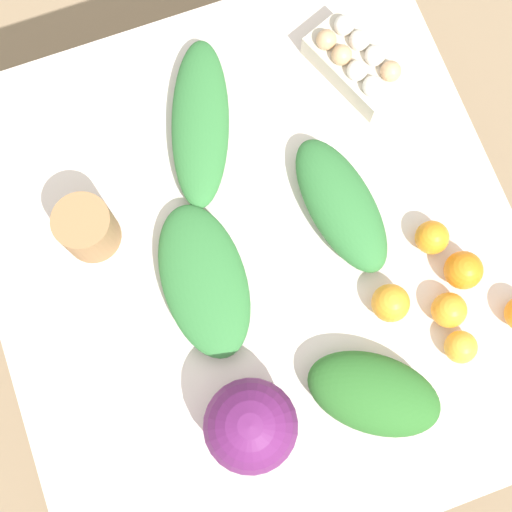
{
  "coord_description": "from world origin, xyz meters",
  "views": [
    {
      "loc": [
        0.31,
        -0.11,
        2.16
      ],
      "look_at": [
        0.0,
        0.0,
        0.75
      ],
      "focal_mm": 50.0,
      "sensor_mm": 36.0,
      "label": 1
    }
  ],
  "objects_px": {
    "cabbage_purple": "(251,426)",
    "greens_bunch_dandelion": "(200,122)",
    "greens_bunch_kale": "(204,280)",
    "greens_bunch_chard": "(341,205)",
    "paper_bag": "(87,229)",
    "orange_1": "(463,270)",
    "orange_3": "(432,237)",
    "egg_carton": "(356,62)",
    "orange_2": "(461,347)",
    "orange_4": "(391,303)",
    "orange_0": "(449,310)",
    "greens_bunch_beet_tops": "(374,394)"
  },
  "relations": [
    {
      "from": "orange_2",
      "to": "orange_4",
      "type": "height_order",
      "value": "orange_4"
    },
    {
      "from": "greens_bunch_dandelion",
      "to": "greens_bunch_beet_tops",
      "type": "xyz_separation_m",
      "value": [
        0.65,
        0.13,
        0.02
      ]
    },
    {
      "from": "greens_bunch_beet_tops",
      "to": "orange_2",
      "type": "bearing_deg",
      "value": 97.22
    },
    {
      "from": "orange_2",
      "to": "orange_3",
      "type": "height_order",
      "value": "orange_3"
    },
    {
      "from": "greens_bunch_kale",
      "to": "greens_bunch_chard",
      "type": "bearing_deg",
      "value": 99.37
    },
    {
      "from": "greens_bunch_chard",
      "to": "orange_4",
      "type": "relative_size",
      "value": 4.06
    },
    {
      "from": "cabbage_purple",
      "to": "greens_bunch_dandelion",
      "type": "bearing_deg",
      "value": 169.94
    },
    {
      "from": "orange_0",
      "to": "orange_2",
      "type": "distance_m",
      "value": 0.08
    },
    {
      "from": "cabbage_purple",
      "to": "greens_bunch_dandelion",
      "type": "distance_m",
      "value": 0.64
    },
    {
      "from": "egg_carton",
      "to": "orange_3",
      "type": "height_order",
      "value": "egg_carton"
    },
    {
      "from": "orange_0",
      "to": "greens_bunch_chard",
      "type": "bearing_deg",
      "value": -155.89
    },
    {
      "from": "greens_bunch_chard",
      "to": "orange_4",
      "type": "xyz_separation_m",
      "value": [
        0.22,
        0.02,
        -0.0
      ]
    },
    {
      "from": "orange_0",
      "to": "cabbage_purple",
      "type": "bearing_deg",
      "value": -80.25
    },
    {
      "from": "paper_bag",
      "to": "greens_bunch_chard",
      "type": "relative_size",
      "value": 0.4
    },
    {
      "from": "paper_bag",
      "to": "orange_1",
      "type": "distance_m",
      "value": 0.76
    },
    {
      "from": "cabbage_purple",
      "to": "greens_bunch_chard",
      "type": "distance_m",
      "value": 0.48
    },
    {
      "from": "orange_4",
      "to": "orange_2",
      "type": "bearing_deg",
      "value": 37.57
    },
    {
      "from": "greens_bunch_dandelion",
      "to": "greens_bunch_beet_tops",
      "type": "distance_m",
      "value": 0.66
    },
    {
      "from": "orange_1",
      "to": "orange_4",
      "type": "height_order",
      "value": "orange_1"
    },
    {
      "from": "greens_bunch_beet_tops",
      "to": "orange_4",
      "type": "distance_m",
      "value": 0.18
    },
    {
      "from": "orange_4",
      "to": "greens_bunch_kale",
      "type": "bearing_deg",
      "value": -117.14
    },
    {
      "from": "greens_bunch_dandelion",
      "to": "orange_0",
      "type": "relative_size",
      "value": 5.39
    },
    {
      "from": "egg_carton",
      "to": "greens_bunch_beet_tops",
      "type": "bearing_deg",
      "value": -40.62
    },
    {
      "from": "greens_bunch_chard",
      "to": "orange_4",
      "type": "distance_m",
      "value": 0.22
    },
    {
      "from": "cabbage_purple",
      "to": "greens_bunch_kale",
      "type": "distance_m",
      "value": 0.3
    },
    {
      "from": "paper_bag",
      "to": "greens_bunch_chard",
      "type": "distance_m",
      "value": 0.51
    },
    {
      "from": "orange_2",
      "to": "orange_4",
      "type": "distance_m",
      "value": 0.16
    },
    {
      "from": "greens_bunch_kale",
      "to": "orange_3",
      "type": "height_order",
      "value": "same"
    },
    {
      "from": "greens_bunch_dandelion",
      "to": "orange_0",
      "type": "xyz_separation_m",
      "value": [
        0.55,
        0.33,
        0.0
      ]
    },
    {
      "from": "paper_bag",
      "to": "greens_bunch_beet_tops",
      "type": "relative_size",
      "value": 0.47
    },
    {
      "from": "cabbage_purple",
      "to": "egg_carton",
      "type": "bearing_deg",
      "value": 143.61
    },
    {
      "from": "greens_bunch_dandelion",
      "to": "orange_3",
      "type": "xyz_separation_m",
      "value": [
        0.4,
        0.36,
        0.0
      ]
    },
    {
      "from": "orange_3",
      "to": "greens_bunch_dandelion",
      "type": "bearing_deg",
      "value": -137.83
    },
    {
      "from": "orange_3",
      "to": "orange_4",
      "type": "bearing_deg",
      "value": -53.68
    },
    {
      "from": "orange_1",
      "to": "orange_0",
      "type": "bearing_deg",
      "value": -42.18
    },
    {
      "from": "egg_carton",
      "to": "greens_bunch_kale",
      "type": "height_order",
      "value": "egg_carton"
    },
    {
      "from": "greens_bunch_chard",
      "to": "greens_bunch_kale",
      "type": "bearing_deg",
      "value": -80.63
    },
    {
      "from": "greens_bunch_kale",
      "to": "orange_1",
      "type": "height_order",
      "value": "orange_1"
    },
    {
      "from": "orange_4",
      "to": "greens_bunch_dandelion",
      "type": "bearing_deg",
      "value": -155.08
    },
    {
      "from": "paper_bag",
      "to": "orange_2",
      "type": "bearing_deg",
      "value": 52.65
    },
    {
      "from": "paper_bag",
      "to": "orange_3",
      "type": "relative_size",
      "value": 1.78
    },
    {
      "from": "orange_0",
      "to": "orange_2",
      "type": "relative_size",
      "value": 1.09
    },
    {
      "from": "greens_bunch_kale",
      "to": "orange_0",
      "type": "height_order",
      "value": "orange_0"
    },
    {
      "from": "cabbage_purple",
      "to": "greens_bunch_dandelion",
      "type": "height_order",
      "value": "cabbage_purple"
    },
    {
      "from": "orange_2",
      "to": "greens_bunch_dandelion",
      "type": "bearing_deg",
      "value": -152.22
    },
    {
      "from": "orange_0",
      "to": "orange_4",
      "type": "bearing_deg",
      "value": -116.71
    },
    {
      "from": "greens_bunch_kale",
      "to": "greens_bunch_beet_tops",
      "type": "relative_size",
      "value": 1.25
    },
    {
      "from": "greens_bunch_chard",
      "to": "greens_bunch_beet_tops",
      "type": "bearing_deg",
      "value": -12.07
    },
    {
      "from": "paper_bag",
      "to": "orange_4",
      "type": "distance_m",
      "value": 0.62
    },
    {
      "from": "orange_2",
      "to": "cabbage_purple",
      "type": "bearing_deg",
      "value": -89.79
    }
  ]
}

